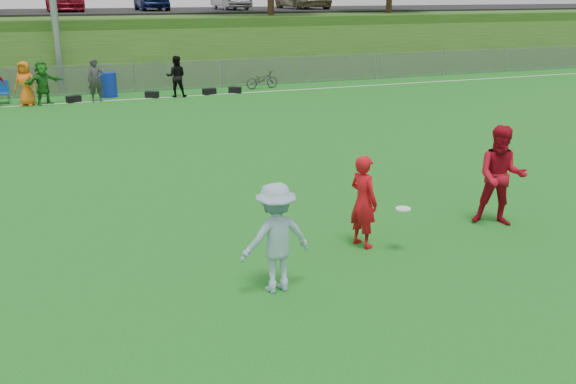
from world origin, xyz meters
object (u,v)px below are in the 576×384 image
player_red_center (501,176)px  player_blue (276,238)px  recycling_bin (109,85)px  bicycle (262,80)px  player_red_left (363,201)px  frisbee (403,209)px

player_red_center → player_blue: (-4.90, -1.11, -0.12)m
recycling_bin → bicycle: recycling_bin is taller
recycling_bin → bicycle: bearing=-0.6°
player_blue → bicycle: player_blue is taller
player_red_left → bicycle: 18.95m
player_red_center → frisbee: player_red_center is taller
recycling_bin → bicycle: 6.75m
player_red_left → player_red_center: bearing=-105.7°
frisbee → recycling_bin: size_ratio=0.25×
player_blue → bicycle: size_ratio=1.07×
player_blue → recycling_bin: bearing=-93.9°
player_red_left → frisbee: 0.69m
player_red_left → player_blue: player_blue is taller
player_red_center → recycling_bin: 19.13m
player_red_left → frisbee: bearing=-150.5°
player_red_left → frisbee: size_ratio=6.30×
player_red_center → bicycle: bearing=120.2°
frisbee → recycling_bin: recycling_bin is taller
player_red_left → player_red_center: player_red_center is taller
player_red_left → player_red_center: (2.90, 0.03, 0.14)m
player_red_center → player_blue: 5.02m
player_red_left → player_red_center: 2.90m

